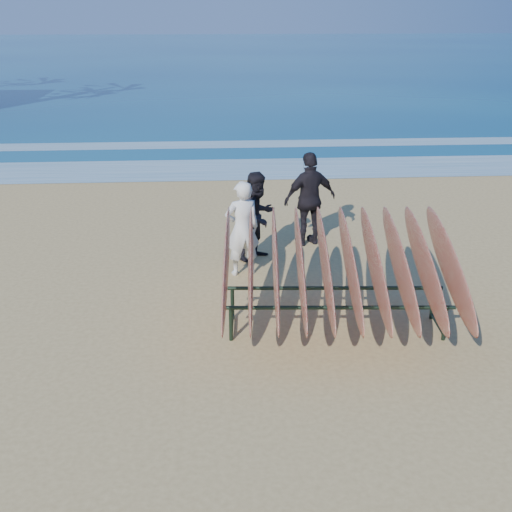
{
  "coord_description": "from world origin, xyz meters",
  "views": [
    {
      "loc": [
        -0.58,
        -7.87,
        4.36
      ],
      "look_at": [
        0.0,
        0.8,
        0.95
      ],
      "focal_mm": 45.0,
      "sensor_mm": 36.0,
      "label": 1
    }
  ],
  "objects_px": {
    "surfboard_rack": "(338,265)",
    "person_dark_b": "(310,199)",
    "person_white": "(242,229)",
    "person_dark_a": "(258,216)"
  },
  "relations": [
    {
      "from": "person_dark_a",
      "to": "person_dark_b",
      "type": "distance_m",
      "value": 1.26
    },
    {
      "from": "surfboard_rack",
      "to": "person_dark_b",
      "type": "relative_size",
      "value": 1.85
    },
    {
      "from": "person_white",
      "to": "person_dark_a",
      "type": "distance_m",
      "value": 0.78
    },
    {
      "from": "person_white",
      "to": "person_dark_b",
      "type": "distance_m",
      "value": 1.97
    },
    {
      "from": "surfboard_rack",
      "to": "person_white",
      "type": "distance_m",
      "value": 2.47
    },
    {
      "from": "surfboard_rack",
      "to": "person_dark_b",
      "type": "distance_m",
      "value": 3.56
    },
    {
      "from": "surfboard_rack",
      "to": "person_dark_a",
      "type": "relative_size",
      "value": 2.06
    },
    {
      "from": "surfboard_rack",
      "to": "person_dark_b",
      "type": "bearing_deg",
      "value": 91.46
    },
    {
      "from": "person_white",
      "to": "person_dark_a",
      "type": "bearing_deg",
      "value": -128.66
    },
    {
      "from": "person_dark_b",
      "to": "person_white",
      "type": "bearing_deg",
      "value": 27.92
    }
  ]
}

